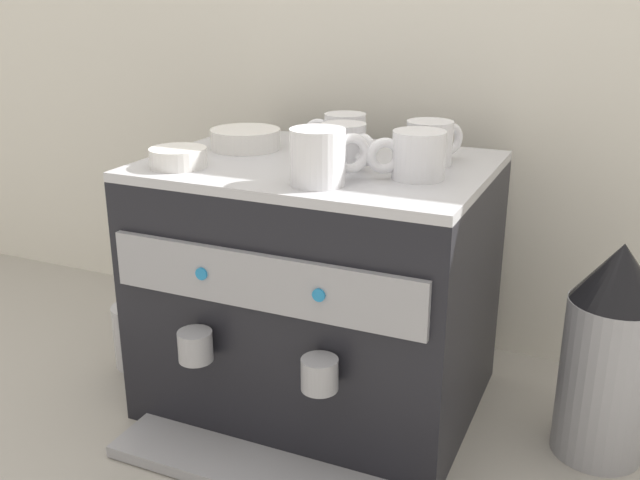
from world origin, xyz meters
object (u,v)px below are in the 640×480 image
Objects in this scene: ceramic_bowl_0 at (178,158)px; coffee_grinder at (609,353)px; ceramic_bowl_1 at (246,139)px; ceramic_cup_0 at (431,142)px; ceramic_cup_2 at (345,145)px; ceramic_cup_4 at (321,157)px; espresso_machine at (319,287)px; milk_pitcher at (137,335)px; ceramic_cup_3 at (416,155)px; ceramic_cup_1 at (343,133)px.

ceramic_bowl_0 reaches higher than coffee_grinder.
ceramic_cup_0 is at bearing 3.67° from ceramic_bowl_1.
ceramic_cup_2 is 0.95× the size of ceramic_cup_4.
ceramic_bowl_1 is at bearing 142.67° from ceramic_cup_4.
ceramic_cup_0 is 0.34m from ceramic_bowl_1.
ceramic_cup_2 is at bearing -147.56° from ceramic_cup_0.
ceramic_bowl_0 is at bearing -152.95° from ceramic_cup_0.
espresso_machine is 0.43m from milk_pitcher.
ceramic_bowl_0 reaches higher than milk_pitcher.
ceramic_cup_0 is 0.15m from ceramic_cup_2.
espresso_machine is 4.37× the size of milk_pitcher.
espresso_machine reaches higher than coffee_grinder.
ceramic_bowl_1 is 0.47m from milk_pitcher.
ceramic_cup_3 is at bearing 37.80° from ceramic_cup_4.
ceramic_cup_3 reaches higher than ceramic_cup_1.
ceramic_bowl_1 is (-0.17, -0.05, -0.02)m from ceramic_cup_1.
ceramic_cup_3 is (0.13, -0.03, 0.00)m from ceramic_cup_2.
ceramic_cup_1 is 0.22m from ceramic_cup_3.
ceramic_cup_2 reaches higher than ceramic_bowl_1.
ceramic_cup_2 reaches higher than milk_pitcher.
ceramic_cup_1 is (-0.17, 0.02, -0.00)m from ceramic_cup_0.
ceramic_cup_1 reaches higher than coffee_grinder.
ceramic_cup_2 is at bearing 168.83° from ceramic_cup_3.
ceramic_cup_4 is 1.18× the size of ceramic_bowl_0.
ceramic_cup_2 is at bearing 93.99° from ceramic_cup_4.
ceramic_bowl_0 is 0.17m from ceramic_bowl_1.
coffee_grinder is at bearing 6.36° from ceramic_cup_2.
ceramic_cup_4 is (-0.12, -0.09, 0.01)m from ceramic_cup_3.
coffee_grinder is at bearing 4.58° from milk_pitcher.
ceramic_cup_1 is at bearing 173.79° from coffee_grinder.
ceramic_cup_0 is 0.87× the size of ceramic_bowl_1.
ceramic_cup_2 is at bearing -14.30° from ceramic_bowl_1.
espresso_machine is at bearing 164.56° from ceramic_cup_2.
ceramic_cup_1 is 0.60m from milk_pitcher.
ceramic_cup_2 reaches higher than espresso_machine.
ceramic_cup_3 is 0.45m from coffee_grinder.
ceramic_bowl_0 is at bearing 178.88° from ceramic_cup_4.
ceramic_cup_0 is at bearing 9.97° from milk_pitcher.
ceramic_bowl_1 is (-0.23, 0.17, -0.03)m from ceramic_cup_4.
milk_pitcher is at bearing -177.20° from ceramic_cup_2.
ceramic_bowl_1 is 0.72m from coffee_grinder.
ceramic_cup_4 reaches higher than ceramic_cup_2.
ceramic_bowl_1 reaches higher than milk_pitcher.
ceramic_cup_3 is at bearing -36.13° from ceramic_cup_1.
ceramic_cup_2 is 0.12m from ceramic_cup_4.
coffee_grinder is (0.50, 0.03, -0.04)m from espresso_machine.
ceramic_cup_0 is 0.85× the size of milk_pitcher.
ceramic_cup_4 is (0.06, -0.13, 0.27)m from espresso_machine.
ceramic_cup_3 is 1.03× the size of ceramic_cup_4.
coffee_grinder is (0.49, -0.05, -0.31)m from ceramic_cup_1.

